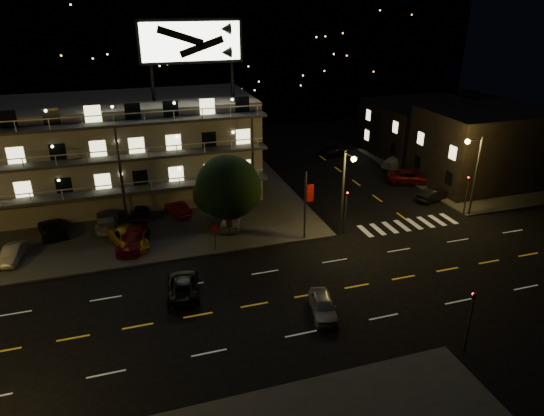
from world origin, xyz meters
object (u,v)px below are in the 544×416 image
object	(u,v)px
road_car_east	(323,306)
lot_car_2	(128,238)
lot_car_7	(108,219)
side_car_0	(434,194)
tree	(228,189)
road_car_west	(183,285)
lot_car_4	(231,218)

from	to	relation	value
road_car_east	lot_car_2	bearing A→B (deg)	143.19
lot_car_7	road_car_east	xyz separation A→B (m)	(13.88, -18.51, -0.25)
lot_car_2	side_car_0	size ratio (longest dim) A/B	1.26
lot_car_2	road_car_east	xyz separation A→B (m)	(12.21, -14.10, -0.20)
tree	road_car_east	distance (m)	14.48
tree	lot_car_7	size ratio (longest dim) A/B	1.40
lot_car_7	side_car_0	xyz separation A→B (m)	(33.11, -3.38, -0.25)
lot_car_2	road_car_west	world-z (taller)	lot_car_2
tree	lot_car_4	xyz separation A→B (m)	(0.61, 1.77, -3.66)
tree	side_car_0	bearing A→B (deg)	4.07
lot_car_2	road_car_west	distance (m)	9.29
lot_car_2	lot_car_7	world-z (taller)	lot_car_7
lot_car_2	road_car_east	world-z (taller)	lot_car_2
tree	road_car_west	size ratio (longest dim) A/B	1.52
tree	lot_car_2	world-z (taller)	tree
lot_car_2	lot_car_7	bearing A→B (deg)	93.50
tree	lot_car_4	world-z (taller)	tree
lot_car_2	road_car_west	bearing A→B (deg)	-85.12
lot_car_2	tree	bearing A→B (deg)	-20.92
lot_car_2	lot_car_7	distance (m)	4.71
lot_car_2	lot_car_4	world-z (taller)	lot_car_4
lot_car_4	lot_car_7	xyz separation A→B (m)	(-11.06, 3.22, 0.00)
tree	road_car_east	world-z (taller)	tree
road_car_east	road_car_west	size ratio (longest dim) A/B	0.80
lot_car_2	road_car_west	size ratio (longest dim) A/B	1.05
side_car_0	road_car_east	xyz separation A→B (m)	(-19.23, -15.13, -0.00)
road_car_east	road_car_west	xyz separation A→B (m)	(-8.73, 5.49, 0.01)
tree	road_car_east	bearing A→B (deg)	-75.76
lot_car_2	lot_car_7	xyz separation A→B (m)	(-1.66, 4.41, 0.05)
lot_car_2	side_car_0	xyz separation A→B (m)	(31.44, 1.03, -0.19)
lot_car_4	road_car_west	bearing A→B (deg)	-102.28
lot_car_4	road_car_east	distance (m)	15.54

